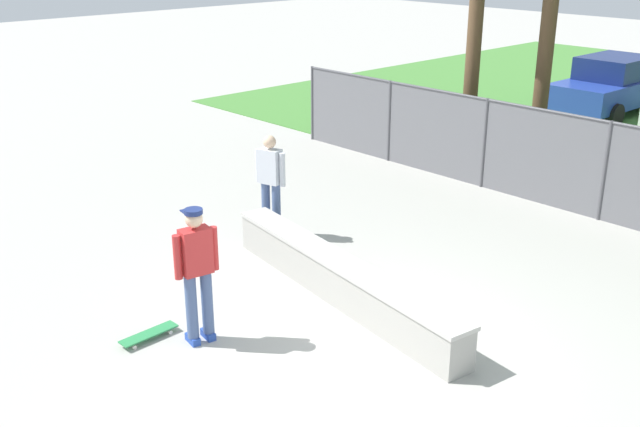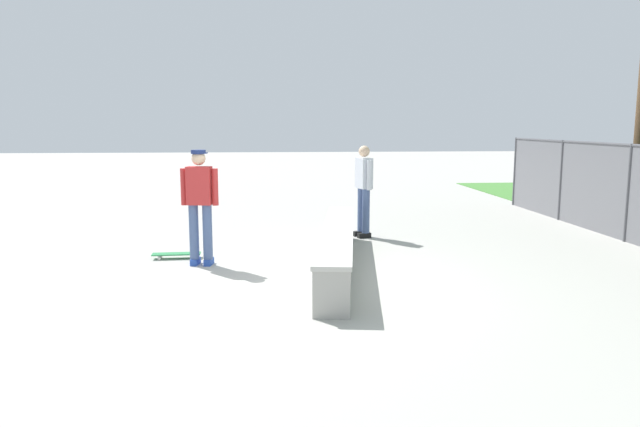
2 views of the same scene
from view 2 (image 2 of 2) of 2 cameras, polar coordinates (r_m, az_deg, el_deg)
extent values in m
plane|color=#ADAAA3|center=(8.31, -2.34, -7.01)|extent=(80.00, 80.00, 0.00)
cube|color=#A8A59E|center=(9.25, 1.70, -3.57)|extent=(4.95, 1.15, 0.57)
cube|color=beige|center=(9.19, 1.71, -1.66)|extent=(5.00, 1.20, 0.06)
cube|color=#2647A5|center=(9.75, -11.92, -4.54)|extent=(0.27, 0.15, 0.10)
cube|color=#2647A5|center=(9.69, -10.66, -4.59)|extent=(0.27, 0.15, 0.10)
cylinder|color=#475B89|center=(9.62, -12.06, -1.74)|extent=(0.15, 0.15, 0.88)
cylinder|color=#475B89|center=(9.56, -10.79, -1.77)|extent=(0.15, 0.15, 0.88)
cube|color=red|center=(9.49, -11.56, 2.65)|extent=(0.28, 0.41, 0.60)
cylinder|color=red|center=(9.56, -13.00, 2.53)|extent=(0.10, 0.10, 0.58)
cylinder|color=red|center=(9.42, -10.09, 2.53)|extent=(0.10, 0.10, 0.58)
sphere|color=beige|center=(9.45, -11.64, 5.24)|extent=(0.22, 0.22, 0.22)
cylinder|color=navy|center=(9.45, -11.66, 5.85)|extent=(0.23, 0.23, 0.06)
cube|color=navy|center=(9.57, -11.44, 5.74)|extent=(0.15, 0.22, 0.02)
cube|color=#2D8C4C|center=(10.24, -13.68, -3.80)|extent=(0.23, 0.81, 0.02)
cube|color=#B2B2B7|center=(10.21, -12.16, -3.88)|extent=(0.14, 0.06, 0.02)
cube|color=#B2B2B7|center=(10.28, -15.19, -3.91)|extent=(0.14, 0.06, 0.02)
cylinder|color=silver|center=(10.14, -12.20, -4.18)|extent=(0.03, 0.05, 0.05)
cylinder|color=silver|center=(10.30, -12.11, -3.97)|extent=(0.03, 0.05, 0.05)
cylinder|color=silver|center=(10.20, -15.25, -4.20)|extent=(0.03, 0.05, 0.05)
cylinder|color=silver|center=(10.37, -15.11, -4.00)|extent=(0.03, 0.05, 0.05)
cylinder|color=#4C4C51|center=(17.31, 18.28, 3.87)|extent=(0.07, 0.07, 1.87)
cylinder|color=#4C4C51|center=(14.95, 22.22, 2.98)|extent=(0.07, 0.07, 1.87)
cylinder|color=#4C4C51|center=(12.69, 27.59, 1.74)|extent=(0.07, 0.07, 1.87)
cube|color=black|center=(11.77, 4.29, -2.12)|extent=(0.18, 0.28, 0.10)
cube|color=black|center=(11.97, 3.84, -1.94)|extent=(0.18, 0.28, 0.10)
cylinder|color=#475B89|center=(11.70, 4.45, 0.25)|extent=(0.15, 0.15, 0.88)
cylinder|color=#475B89|center=(11.90, 4.00, 0.39)|extent=(0.15, 0.15, 0.88)
cube|color=silver|center=(11.72, 4.26, 3.90)|extent=(0.43, 0.31, 0.60)
cylinder|color=silver|center=(11.49, 4.78, 3.71)|extent=(0.10, 0.10, 0.58)
cylinder|color=silver|center=(11.94, 3.76, 3.90)|extent=(0.10, 0.10, 0.58)
sphere|color=beige|center=(11.69, 4.29, 6.00)|extent=(0.22, 0.22, 0.22)
camera|label=1|loc=(6.72, -78.72, 26.23)|focal=41.73mm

